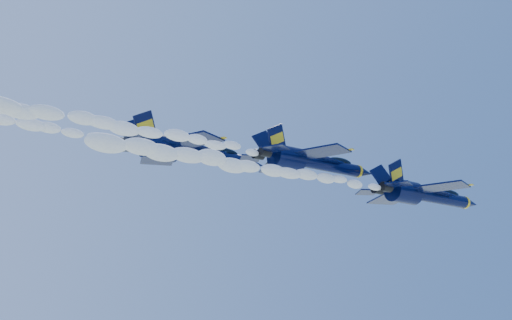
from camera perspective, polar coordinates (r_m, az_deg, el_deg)
jet_lead at (r=80.74m, az=14.71°, el=-2.99°), size 18.07×14.82×6.71m
smoke_trail_jet_lead at (r=64.19m, az=0.07°, el=-0.64°), size 34.30×1.87×1.68m
jet_second at (r=74.50m, az=4.89°, el=-0.13°), size 17.49×14.35×6.50m
smoke_trail_jet_second at (r=62.21m, az=-12.88°, el=3.03°), size 34.30×1.81×1.63m
jet_third at (r=75.96m, az=-6.02°, el=0.76°), size 19.14×15.70×7.11m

